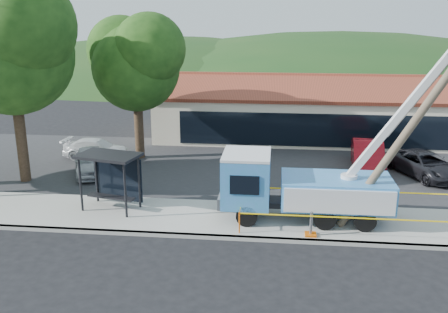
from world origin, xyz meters
The scene contains 17 objects.
ground centered at (0.00, 0.00, 0.00)m, with size 120.00×120.00×0.00m, color black.
curb centered at (0.00, 2.10, 0.07)m, with size 60.00×0.25×0.15m, color #B0AFA5.
sidewalk centered at (0.00, 4.00, 0.07)m, with size 60.00×4.00×0.15m, color #B0AFA5.
parking_lot centered at (0.00, 12.00, 0.05)m, with size 60.00×12.00×0.10m, color #28282B.
strip_mall centered at (4.00, 19.98, 1.88)m, with size 22.50×8.53×4.67m.
tree_west_near centered at (-12.00, 8.00, 7.52)m, with size 7.56×6.72×10.80m.
tree_lot centered at (-7.00, 13.00, 6.21)m, with size 6.30×5.60×8.94m.
hill_west centered at (-15.00, 55.00, 0.00)m, with size 78.40×56.00×28.00m, color #163D17.
hill_center centered at (10.00, 55.00, 0.00)m, with size 89.60×64.00×32.00m, color #163D17.
utility_truck centered at (2.62, 4.24, 1.76)m, with size 11.09×3.92×9.99m.
leaning_pole centered at (7.33, 3.66, 5.50)m, with size 5.88×1.88×9.90m.
bus_shelter centered at (-5.96, 4.59, 2.07)m, with size 3.02×2.24×2.62m.
caution_tape centered at (5.52, 4.02, 0.85)m, with size 10.96×3.23×0.93m.
car_silver centered at (-8.90, 9.56, 0.00)m, with size 1.72×4.28×1.46m, color #A9ABB0.
car_red centered at (6.76, 12.09, 0.00)m, with size 1.71×4.90×1.61m, color maroon.
car_white centered at (-9.62, 12.52, 0.00)m, with size 1.70×4.19×1.22m, color white.
car_dark centered at (9.72, 11.06, 0.00)m, with size 2.24×4.86×1.35m, color black.
Camera 1 is at (1.45, -16.35, 8.90)m, focal length 40.00 mm.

